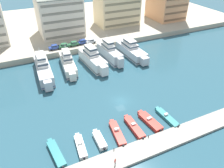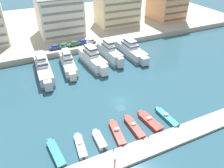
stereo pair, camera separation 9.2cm
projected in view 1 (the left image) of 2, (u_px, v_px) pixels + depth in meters
ground_plane at (121, 101)px, 60.05m from camera, size 400.00×400.00×0.00m
quay_promenade at (60, 24)px, 111.69m from camera, size 180.00×70.00×2.15m
pier_dock at (156, 144)px, 47.06m from camera, size 120.00×4.75×0.59m
yacht_silver_far_left at (43, 68)px, 70.79m from camera, size 5.05×21.66×8.42m
yacht_ivory_left at (68, 63)px, 74.23m from camera, size 5.25×18.22×7.90m
yacht_white_mid_left at (93, 59)px, 75.82m from camera, size 5.69×17.94×8.66m
yacht_silver_center_left at (110, 53)px, 80.06m from camera, size 4.44×17.16×8.77m
yacht_silver_center at (131, 50)px, 82.78m from camera, size 5.39×19.32×7.74m
motorboat_teal_far_left at (56, 153)px, 44.72m from camera, size 2.62×8.40×1.00m
motorboat_white_left at (81, 146)px, 46.35m from camera, size 2.25×7.22×1.34m
motorboat_white_mid_left at (99, 140)px, 47.70m from camera, size 1.77×5.99×1.06m
motorboat_red_center_left at (117, 133)px, 49.49m from camera, size 2.64×8.44×1.55m
motorboat_red_center at (134, 127)px, 50.99m from camera, size 1.81×8.33×1.40m
motorboat_red_center_right at (150, 121)px, 52.73m from camera, size 2.98×8.14×1.40m
motorboat_teal_mid_right at (167, 117)px, 53.95m from camera, size 2.08×8.28×1.30m
car_blue_far_left at (54, 47)px, 83.00m from camera, size 4.14×2.01×1.80m
car_green_left at (64, 46)px, 84.11m from camera, size 4.13×1.98×1.80m
car_green_mid_left at (74, 44)px, 85.76m from camera, size 4.14×2.00×1.80m
car_blue_center_left at (82, 42)px, 87.35m from camera, size 4.21×2.16×1.80m
car_silver_center at (91, 41)px, 87.88m from camera, size 4.23×2.19×1.80m
apartment_block_mid_left at (59, 15)px, 93.64m from camera, size 18.23×16.53×18.06m
apartment_block_center_left at (117, 7)px, 104.79m from camera, size 19.85×13.48×18.30m
pedestrian_near_edge at (115, 161)px, 41.94m from camera, size 0.46×0.46×1.58m
bollard_west at (114, 149)px, 45.11m from camera, size 0.20×0.20×0.61m
bollard_west_mid at (148, 136)px, 48.08m from camera, size 0.20×0.20×0.61m
bollard_east_mid at (179, 125)px, 51.06m from camera, size 0.20×0.20×0.61m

